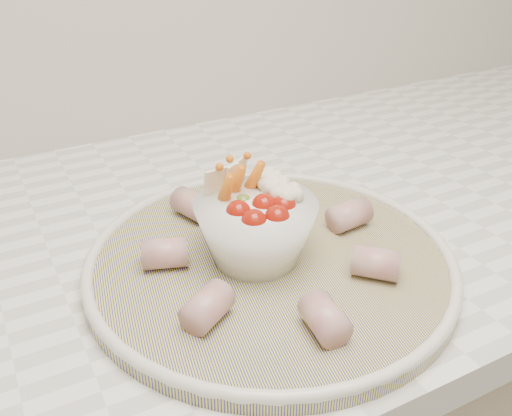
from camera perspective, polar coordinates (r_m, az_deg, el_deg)
serving_platter at (r=0.58m, az=1.46°, el=-5.26°), size 0.44×0.44×0.02m
veggie_bowl at (r=0.56m, az=0.05°, el=-1.78°), size 0.12×0.12×0.10m
cured_meat_rolls at (r=0.57m, az=1.37°, el=-3.71°), size 0.25×0.28×0.03m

